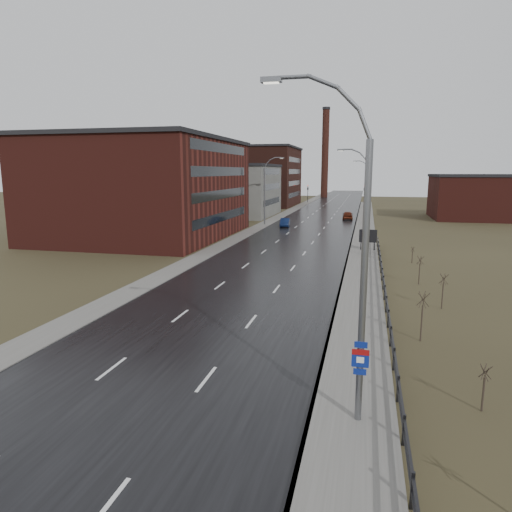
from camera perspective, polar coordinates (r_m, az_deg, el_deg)
The scene contains 25 objects.
ground at distance 18.47m, azimuth -17.83°, elevation -19.09°, with size 320.00×320.00×0.00m, color #2D2819.
road at distance 74.62m, azimuth 6.75°, elevation 3.55°, with size 14.00×300.00×0.06m, color black.
sidewalk_right at distance 49.36m, azimuth 13.16°, elevation -0.14°, with size 3.20×180.00×0.18m, color #595651.
curb_right at distance 49.39m, azimuth 11.40°, elevation -0.07°, with size 0.16×180.00×0.18m, color slate.
sidewalk_left at distance 76.01m, azimuth 0.59°, elevation 3.77°, with size 2.40×260.00×0.12m, color #595651.
warehouse_near at distance 65.73m, azimuth -13.49°, elevation 8.29°, with size 22.44×28.56×13.50m.
warehouse_mid at distance 95.46m, azimuth -2.73°, elevation 8.26°, with size 16.32×20.40×10.50m.
warehouse_far at distance 125.65m, azimuth -1.07°, elevation 9.95°, with size 26.52×24.48×15.50m.
building_right at distance 98.06m, azimuth 26.45°, elevation 6.66°, with size 18.36×16.32×8.50m.
smokestack at distance 164.35m, azimuth 8.64°, elevation 12.66°, with size 2.70×2.70×30.70m.
streetlight_main at distance 15.82m, azimuth 12.25°, elevation -0.34°, with size 3.91×0.29×12.11m.
streetlight_right_mid at distance 49.66m, azimuth 13.34°, elevation 6.61°, with size 3.36×0.28×11.35m.
streetlight_left at distance 77.40m, azimuth 1.30°, elevation 8.18°, with size 3.36×0.28×11.35m.
streetlight_right_far at distance 103.60m, azimuth 13.59°, elevation 8.48°, with size 3.36×0.28×11.35m.
guardrail at distance 32.95m, azimuth 15.84°, elevation -4.42°, with size 0.10×53.05×1.10m.
shrub_b at distance 19.82m, azimuth 26.59°, elevation -14.43°, with size 0.45×0.47×1.86m.
shrub_c at distance 26.02m, azimuth 20.04°, elevation -6.97°, with size 0.64×0.67×2.72m.
shrub_d at distance 32.50m, azimuth 22.32°, elevation -4.00°, with size 0.57×0.60×2.39m.
shrub_e at distance 38.89m, azimuth 19.77°, elevation -1.59°, with size 0.56×0.59×2.34m.
shrub_f at distance 47.86m, azimuth 18.96°, elevation 0.18°, with size 0.40×0.42×1.64m.
billboard at distance 53.30m, azimuth 13.82°, elevation 2.36°, with size 1.98×0.17×2.53m.
traffic_light_left at distance 134.68m, azimuth 6.50°, elevation 8.58°, with size 0.58×2.73×5.30m.
traffic_light_right at distance 133.63m, azimuth 13.40°, elevation 8.35°, with size 0.58×2.73×5.30m.
car_near at distance 75.14m, azimuth 3.65°, elevation 4.16°, with size 1.47×4.22×1.39m, color #0C193E.
car_far at distance 88.09m, azimuth 11.39°, elevation 4.98°, with size 1.90×4.73×1.61m, color #4F1B0D.
Camera 1 is at (8.78, -13.56, 8.97)m, focal length 32.00 mm.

